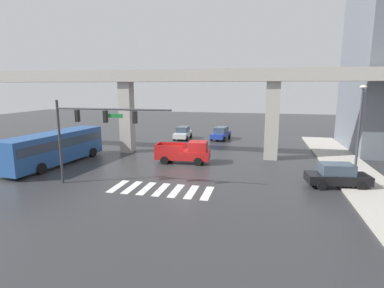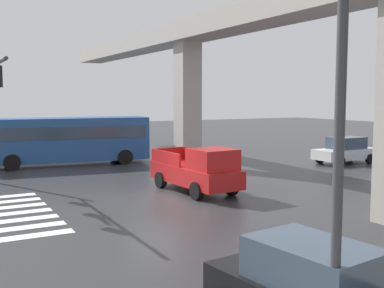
# 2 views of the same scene
# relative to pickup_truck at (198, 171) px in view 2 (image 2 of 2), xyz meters

# --- Properties ---
(ground_plane) EXTENTS (120.00, 120.00, 0.00)m
(ground_plane) POSITION_rel_pickup_truck_xyz_m (0.18, -2.32, -0.99)
(ground_plane) COLOR #2D2D30
(crosswalk_stripes) EXTENTS (7.15, 2.80, 0.01)m
(crosswalk_stripes) POSITION_rel_pickup_truck_xyz_m (0.18, -7.94, -0.98)
(crosswalk_stripes) COLOR silver
(crosswalk_stripes) RESTS_ON ground
(elevated_overpass) EXTENTS (56.46, 2.09, 8.84)m
(elevated_overpass) POSITION_rel_pickup_truck_xyz_m (0.18, 3.42, 6.57)
(elevated_overpass) COLOR #ADA89E
(elevated_overpass) RESTS_ON ground
(pickup_truck) EXTENTS (5.21, 2.33, 2.08)m
(pickup_truck) POSITION_rel_pickup_truck_xyz_m (0.00, 0.00, 0.00)
(pickup_truck) COLOR red
(pickup_truck) RESTS_ON ground
(city_bus) EXTENTS (3.70, 11.01, 2.99)m
(city_bus) POSITION_rel_pickup_truck_xyz_m (-11.64, -3.36, 0.73)
(city_bus) COLOR #234C8C
(city_bus) RESTS_ON ground
(sedan_white) EXTENTS (2.04, 4.34, 1.72)m
(sedan_white) POSITION_rel_pickup_truck_xyz_m (-3.69, 12.96, -0.14)
(sedan_white) COLOR silver
(sedan_white) RESTS_ON ground
(street_lamp_near_corner) EXTENTS (0.44, 0.70, 7.24)m
(street_lamp_near_corner) POSITION_rel_pickup_truck_xyz_m (13.32, -5.05, 3.57)
(street_lamp_near_corner) COLOR #38383D
(street_lamp_near_corner) RESTS_ON ground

